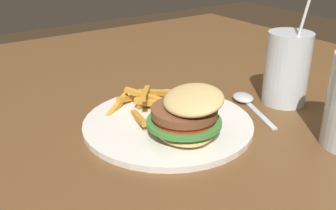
{
  "coord_description": "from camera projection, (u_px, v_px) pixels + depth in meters",
  "views": [
    {
      "loc": [
        0.37,
        -0.49,
        1.02
      ],
      "look_at": [
        -0.11,
        -0.16,
        0.75
      ],
      "focal_mm": 42.0,
      "sensor_mm": 36.0,
      "label": 1
    }
  ],
  "objects": [
    {
      "name": "dining_table",
      "position": [
        275.0,
        181.0,
        0.7
      ],
      "size": [
        1.62,
        1.07,
        0.72
      ],
      "color": "brown",
      "rests_on": "ground_plane"
    },
    {
      "name": "meal_plate_near",
      "position": [
        175.0,
        118.0,
        0.63
      ],
      "size": [
        0.28,
        0.28,
        0.09
      ],
      "color": "white",
      "rests_on": "dining_table"
    },
    {
      "name": "juice_glass",
      "position": [
        287.0,
        71.0,
        0.73
      ],
      "size": [
        0.08,
        0.08,
        0.21
      ],
      "color": "silver",
      "rests_on": "dining_table"
    },
    {
      "name": "spoon",
      "position": [
        245.0,
        99.0,
        0.75
      ],
      "size": [
        0.15,
        0.08,
        0.01
      ],
      "rotation": [
        0.0,
        0.0,
        2.76
      ],
      "color": "silver",
      "rests_on": "dining_table"
    }
  ]
}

